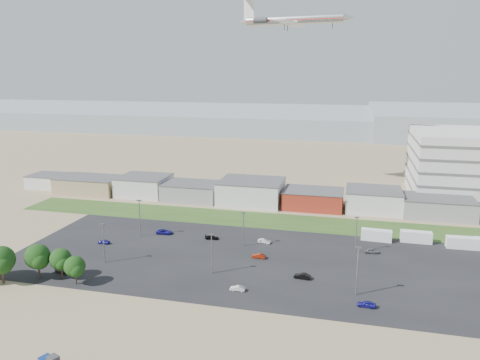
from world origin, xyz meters
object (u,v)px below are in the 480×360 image
(box_trailer_a, at_px, (376,235))
(parked_car_5, at_px, (104,242))
(parked_car_7, at_px, (259,256))
(parked_car_1, at_px, (302,276))
(parked_car_10, at_px, (63,270))
(parked_car_9, at_px, (164,232))
(parked_car_13, at_px, (237,288))
(parked_car_6, at_px, (212,237))
(parked_car_8, at_px, (372,251))
(parked_car_2, at_px, (367,304))
(parked_car_11, at_px, (264,241))
(airliner, at_px, (294,20))

(box_trailer_a, xyz_separation_m, parked_car_5, (-72.19, -20.46, -0.98))
(box_trailer_a, bearing_deg, parked_car_7, -141.34)
(parked_car_1, distance_m, parked_car_5, 55.83)
(parked_car_10, bearing_deg, parked_car_7, -59.33)
(parked_car_9, relative_size, parked_car_13, 1.42)
(parked_car_7, xyz_separation_m, parked_car_13, (-0.78, -18.66, -0.04))
(box_trailer_a, xyz_separation_m, parked_car_6, (-44.62, -10.05, -0.99))
(parked_car_9, xyz_separation_m, parked_car_13, (29.35, -29.80, -0.11))
(parked_car_1, height_order, parked_car_10, parked_car_1)
(parked_car_5, bearing_deg, parked_car_8, 100.25)
(parked_car_5, distance_m, parked_car_8, 71.53)
(parked_car_8, bearing_deg, parked_car_7, 102.37)
(parked_car_7, relative_size, parked_car_10, 0.86)
(parked_car_2, height_order, parked_car_10, parked_car_2)
(parked_car_1, height_order, parked_car_2, parked_car_1)
(parked_car_1, relative_size, parked_car_9, 0.81)
(parked_car_6, xyz_separation_m, parked_car_11, (14.84, 0.49, 0.03))
(parked_car_5, height_order, parked_car_8, parked_car_8)
(parked_car_5, height_order, parked_car_13, parked_car_5)
(airliner, relative_size, parked_car_13, 13.21)
(airliner, height_order, parked_car_9, airliner)
(parked_car_9, bearing_deg, parked_car_7, -115.32)
(parked_car_5, bearing_deg, parked_car_9, 133.00)
(parked_car_10, bearing_deg, parked_car_13, -82.81)
(parked_car_8, relative_size, parked_car_9, 0.80)
(parked_car_10, bearing_deg, parked_car_8, -60.95)
(parked_car_7, xyz_separation_m, parked_car_11, (-0.65, 10.75, -0.00))
(parked_car_2, height_order, parked_car_8, parked_car_8)
(parked_car_10, xyz_separation_m, parked_car_11, (41.92, 30.14, -0.01))
(box_trailer_a, xyz_separation_m, parked_car_8, (-1.42, -10.06, -0.91))
(airliner, distance_m, parked_car_8, 90.04)
(box_trailer_a, bearing_deg, parked_car_8, -94.27)
(parked_car_2, distance_m, parked_car_5, 71.59)
(parked_car_2, height_order, parked_car_5, parked_car_2)
(airliner, distance_m, parked_car_5, 101.38)
(box_trailer_a, height_order, parked_car_10, box_trailer_a)
(parked_car_5, bearing_deg, airliner, 150.29)
(parked_car_2, bearing_deg, parked_car_6, -121.50)
(airliner, xyz_separation_m, parked_car_6, (-13.93, -57.05, -63.28))
(parked_car_6, bearing_deg, parked_car_9, 79.94)
(parked_car_6, relative_size, parked_car_11, 1.08)
(airliner, bearing_deg, parked_car_7, -80.47)
(parked_car_1, xyz_separation_m, parked_car_9, (-42.13, 20.50, 0.02))
(parked_car_2, relative_size, parked_car_8, 0.98)
(parked_car_5, xyz_separation_m, parked_car_7, (43.06, 0.15, 0.02))
(parked_car_5, bearing_deg, parked_car_13, 68.25)
(parked_car_2, relative_size, parked_car_7, 1.03)
(parked_car_6, xyz_separation_m, parked_car_7, (15.49, -10.26, 0.03))
(parked_car_1, distance_m, parked_car_13, 15.80)
(parked_car_1, xyz_separation_m, parked_car_8, (15.71, 19.61, 0.01))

